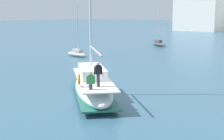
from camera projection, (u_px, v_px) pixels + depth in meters
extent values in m
plane|color=#38607A|center=(100.00, 101.00, 23.74)|extent=(400.00, 400.00, 0.00)
ellipsoid|color=silver|center=(93.00, 89.00, 24.21)|extent=(9.04, 7.81, 1.40)
cube|color=#236656|center=(93.00, 93.00, 24.26)|extent=(8.90, 7.71, 0.10)
cube|color=beige|center=(93.00, 79.00, 24.08)|extent=(8.54, 7.36, 0.08)
cube|color=silver|center=(92.00, 71.00, 24.72)|extent=(4.44, 3.99, 0.70)
cylinder|color=#B7B7BC|center=(96.00, 51.00, 22.09)|extent=(4.61, 3.64, 0.12)
cylinder|color=silver|center=(87.00, 62.00, 28.29)|extent=(0.60, 0.75, 0.06)
torus|color=orange|center=(79.00, 79.00, 21.24)|extent=(0.64, 0.54, 0.70)
cylinder|color=#33333D|center=(98.00, 80.00, 21.21)|extent=(0.20, 0.20, 0.80)
cube|color=black|center=(98.00, 70.00, 21.10)|extent=(0.35, 0.38, 0.56)
sphere|color=beige|center=(98.00, 63.00, 21.03)|extent=(0.20, 0.20, 0.20)
cylinder|color=black|center=(95.00, 71.00, 21.07)|extent=(0.09, 0.09, 0.50)
cylinder|color=black|center=(102.00, 70.00, 21.14)|extent=(0.09, 0.09, 0.50)
cylinder|color=#33333D|center=(91.00, 87.00, 20.46)|extent=(0.20, 0.20, 0.35)
cube|color=#338C4C|center=(91.00, 79.00, 20.38)|extent=(0.35, 0.38, 0.56)
sphere|color=tan|center=(91.00, 73.00, 20.32)|extent=(0.20, 0.20, 0.20)
cylinder|color=#338C4C|center=(87.00, 80.00, 20.35)|extent=(0.09, 0.09, 0.50)
cylinder|color=#338C4C|center=(94.00, 80.00, 20.43)|extent=(0.09, 0.09, 0.50)
torus|color=silver|center=(98.00, 76.00, 21.41)|extent=(0.52, 0.64, 0.76)
ellipsoid|color=#B7B2A8|center=(77.00, 54.00, 47.05)|extent=(4.10, 1.28, 0.65)
cube|color=#B7B2A8|center=(77.00, 51.00, 46.82)|extent=(1.66, 0.75, 0.40)
cylinder|color=silver|center=(77.00, 29.00, 46.25)|extent=(0.11, 0.11, 6.27)
ellipsoid|color=#4C4C51|center=(159.00, 44.00, 61.49)|extent=(4.38, 2.88, 0.71)
cube|color=#4C4C51|center=(158.00, 41.00, 61.60)|extent=(1.87, 1.38, 0.40)
cylinder|color=silver|center=(158.00, 24.00, 61.19)|extent=(0.12, 0.12, 6.50)
cube|color=silver|center=(202.00, 13.00, 111.50)|extent=(14.72, 12.26, 11.16)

